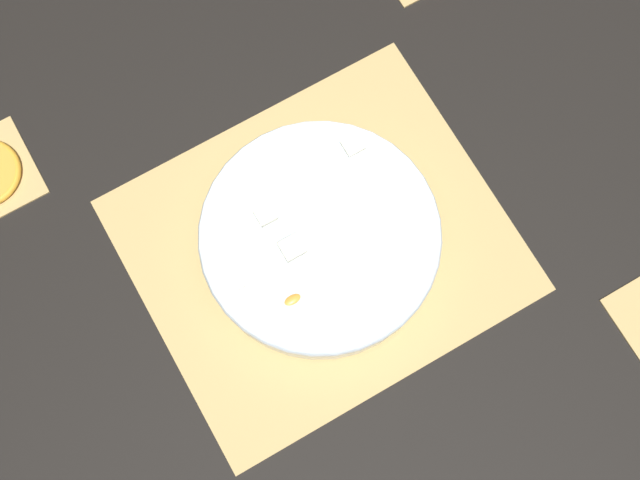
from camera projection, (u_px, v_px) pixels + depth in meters
name	position (u px, v px, depth m)	size (l,w,h in m)	color
ground_plane	(320.00, 246.00, 1.13)	(6.00, 6.00, 0.00)	black
bamboo_mat_center	(320.00, 245.00, 1.12)	(0.45, 0.39, 0.01)	tan
fruit_salad_bowl	(320.00, 238.00, 1.09)	(0.30, 0.30, 0.06)	silver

